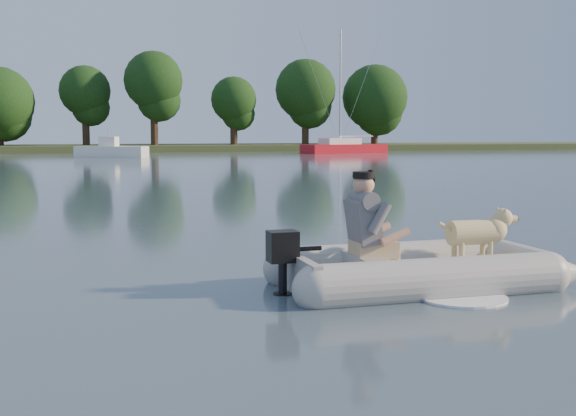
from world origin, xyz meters
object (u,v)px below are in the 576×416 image
object	(u,v)px
sailboat	(344,148)
dinghy	(424,233)
dog	(473,237)
motorboat	(112,143)
man	(365,219)

from	to	relation	value
sailboat	dinghy	bearing A→B (deg)	-125.12
dog	motorboat	bearing A→B (deg)	92.51
man	motorboat	world-z (taller)	motorboat
motorboat	dinghy	bearing A→B (deg)	-65.21
dinghy	man	world-z (taller)	man
man	sailboat	world-z (taller)	sailboat
dinghy	dog	xyz separation A→B (m)	(0.68, 0.06, -0.08)
dinghy	dog	distance (m)	0.69
man	motorboat	distance (m)	45.74
dog	motorboat	size ratio (longest dim) A/B	0.19
dinghy	sailboat	world-z (taller)	sailboat
sailboat	man	bearing A→B (deg)	-125.87
dinghy	motorboat	size ratio (longest dim) A/B	0.89
dog	sailboat	bearing A→B (deg)	70.77
dinghy	man	distance (m)	0.76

